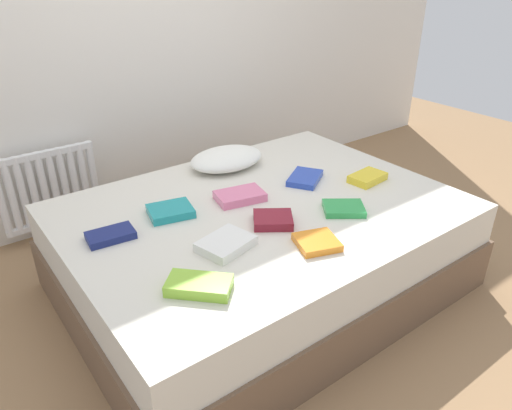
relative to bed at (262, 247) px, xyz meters
name	(u,v)px	position (x,y,z in m)	size (l,w,h in m)	color
ground_plane	(261,284)	(0.00, 0.00, -0.25)	(8.00, 8.00, 0.00)	#93704C
bed	(262,247)	(0.00, 0.00, 0.00)	(2.00, 1.50, 0.50)	brown
radiator	(50,188)	(-0.75, 1.20, 0.10)	(0.61, 0.04, 0.49)	white
pillow	(227,159)	(0.14, 0.53, 0.31)	(0.46, 0.33, 0.11)	white
textbook_orange	(317,242)	(-0.04, -0.45, 0.27)	(0.18, 0.17, 0.03)	orange
textbook_maroon	(273,220)	(-0.07, -0.18, 0.27)	(0.18, 0.16, 0.04)	maroon
textbook_green	(344,208)	(0.29, -0.30, 0.27)	(0.20, 0.16, 0.03)	green
textbook_yellow	(367,178)	(0.66, -0.12, 0.27)	(0.21, 0.14, 0.04)	yellow
textbook_pink	(240,196)	(-0.05, 0.12, 0.27)	(0.25, 0.16, 0.04)	pink
textbook_blue	(305,178)	(0.38, 0.09, 0.27)	(0.23, 0.16, 0.03)	#2847B7
textbook_white	(226,244)	(-0.37, -0.23, 0.27)	(0.23, 0.18, 0.04)	white
textbook_navy	(111,235)	(-0.75, 0.15, 0.27)	(0.21, 0.13, 0.03)	navy
textbook_teal	(170,211)	(-0.42, 0.19, 0.27)	(0.21, 0.17, 0.04)	teal
textbook_lime	(199,285)	(-0.62, -0.42, 0.28)	(0.25, 0.13, 0.05)	#8CC638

